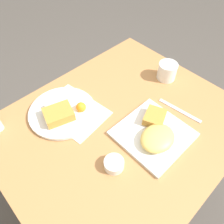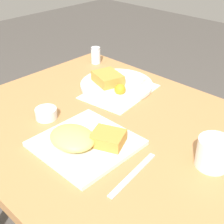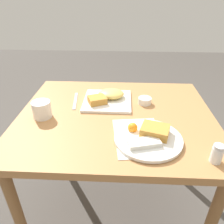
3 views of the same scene
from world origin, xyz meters
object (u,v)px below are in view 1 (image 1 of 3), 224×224
(plate_oval_far, at_px, (62,111))
(coffee_mug, at_px, (167,71))
(sauce_ramekin, at_px, (114,164))
(butter_knife, at_px, (180,110))
(plate_square_near, at_px, (155,133))

(plate_oval_far, height_order, coffee_mug, coffee_mug)
(sauce_ramekin, relative_size, coffee_mug, 0.80)
(butter_knife, bearing_deg, plate_square_near, 85.30)
(plate_square_near, distance_m, butter_knife, 0.19)
(plate_square_near, bearing_deg, butter_knife, 2.16)
(sauce_ramekin, xyz_separation_m, coffee_mug, (0.53, 0.17, 0.02))
(plate_square_near, height_order, plate_oval_far, plate_square_near)
(plate_square_near, relative_size, butter_knife, 1.30)
(sauce_ramekin, height_order, coffee_mug, coffee_mug)
(coffee_mug, bearing_deg, butter_knife, -125.98)
(plate_square_near, xyz_separation_m, plate_oval_far, (-0.20, 0.35, -0.00))
(plate_square_near, xyz_separation_m, sauce_ramekin, (-0.21, 0.02, -0.00))
(plate_square_near, relative_size, plate_oval_far, 0.91)
(plate_oval_far, relative_size, sauce_ramekin, 3.98)
(plate_square_near, distance_m, coffee_mug, 0.37)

